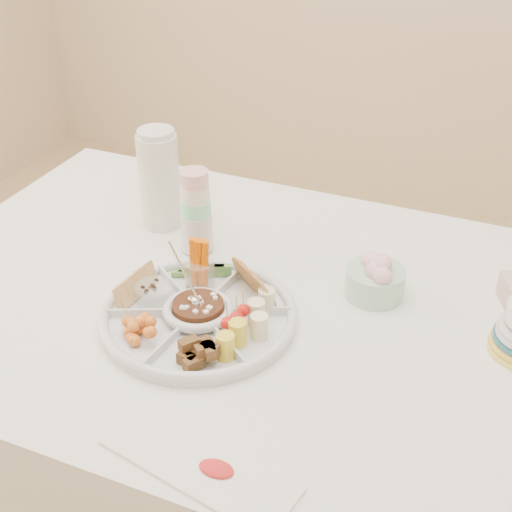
% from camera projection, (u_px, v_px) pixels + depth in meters
% --- Properties ---
extents(dining_table, '(1.52, 1.02, 0.76)m').
position_uv_depth(dining_table, '(255.00, 431.00, 1.67)').
color(dining_table, white).
rests_on(dining_table, floor).
extents(party_tray, '(0.50, 0.50, 0.04)m').
position_uv_depth(party_tray, '(198.00, 313.00, 1.39)').
color(party_tray, white).
rests_on(party_tray, dining_table).
extents(bean_dip, '(0.13, 0.13, 0.04)m').
position_uv_depth(bean_dip, '(198.00, 310.00, 1.38)').
color(bean_dip, '#4B2211').
rests_on(bean_dip, party_tray).
extents(tortillas, '(0.13, 0.13, 0.06)m').
position_uv_depth(tortillas, '(255.00, 284.00, 1.43)').
color(tortillas, '#A66940').
rests_on(tortillas, party_tray).
extents(carrot_cucumber, '(0.16, 0.16, 0.11)m').
position_uv_depth(carrot_cucumber, '(200.00, 259.00, 1.48)').
color(carrot_cucumber, '#E15F00').
rests_on(carrot_cucumber, party_tray).
extents(pita_raisins, '(0.14, 0.14, 0.06)m').
position_uv_depth(pita_raisins, '(143.00, 285.00, 1.43)').
color(pita_raisins, '#DDBF74').
rests_on(pita_raisins, party_tray).
extents(cherries, '(0.13, 0.13, 0.04)m').
position_uv_depth(cherries, '(136.00, 329.00, 1.32)').
color(cherries, orange).
rests_on(cherries, party_tray).
extents(granola_chunks, '(0.12, 0.12, 0.04)m').
position_uv_depth(granola_chunks, '(195.00, 350.00, 1.27)').
color(granola_chunks, '#432F13').
rests_on(granola_chunks, party_tray).
extents(banana_tomato, '(0.15, 0.15, 0.09)m').
position_uv_depth(banana_tomato, '(257.00, 317.00, 1.32)').
color(banana_tomato, beige).
rests_on(banana_tomato, party_tray).
extents(cup_stack, '(0.09, 0.09, 0.20)m').
position_uv_depth(cup_stack, '(196.00, 213.00, 1.57)').
color(cup_stack, silver).
rests_on(cup_stack, dining_table).
extents(thermos, '(0.11, 0.11, 0.25)m').
position_uv_depth(thermos, '(159.00, 178.00, 1.66)').
color(thermos, silver).
rests_on(thermos, dining_table).
extents(flower_bowl, '(0.14, 0.14, 0.09)m').
position_uv_depth(flower_bowl, '(376.00, 276.00, 1.45)').
color(flower_bowl, '#98C4A9').
rests_on(flower_bowl, dining_table).
extents(placemat, '(0.34, 0.17, 0.01)m').
position_uv_depth(placemat, '(199.00, 465.00, 1.09)').
color(placemat, white).
rests_on(placemat, dining_table).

